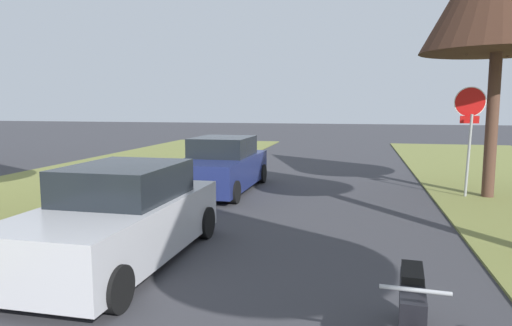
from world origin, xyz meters
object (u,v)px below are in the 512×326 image
stop_sign_far (470,118)px  parked_sedan_silver (121,218)px  parked_sedan_navy (222,166)px  parked_motorcycle (411,310)px

stop_sign_far → parked_sedan_silver: bearing=-134.4°
parked_sedan_silver → parked_sedan_navy: 6.41m
parked_sedan_silver → parked_sedan_navy: size_ratio=1.00×
parked_sedan_silver → parked_motorcycle: (4.28, -1.97, -0.24)m
stop_sign_far → parked_motorcycle: size_ratio=1.44×
stop_sign_far → parked_sedan_navy: (-6.81, -0.32, -1.46)m
parked_sedan_navy → parked_motorcycle: 9.51m
stop_sign_far → parked_sedan_silver: 9.53m
parked_sedan_silver → parked_motorcycle: 4.71m
parked_sedan_silver → parked_motorcycle: size_ratio=2.16×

